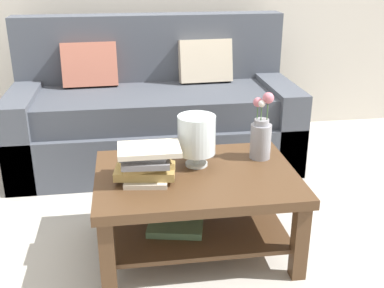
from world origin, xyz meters
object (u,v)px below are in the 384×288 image
(couch, at_px, (154,113))
(glass_hurricane_vase, at_px, (197,136))
(flower_pitcher, at_px, (261,135))
(coffee_table, at_px, (196,195))
(book_stack_main, at_px, (146,163))

(couch, bearing_deg, glass_hurricane_vase, -83.00)
(couch, bearing_deg, flower_pitcher, -65.72)
(glass_hurricane_vase, height_order, flower_pitcher, flower_pitcher)
(glass_hurricane_vase, bearing_deg, coffee_table, -101.20)
(couch, height_order, glass_hurricane_vase, couch)
(flower_pitcher, bearing_deg, book_stack_main, -163.37)
(coffee_table, xyz_separation_m, book_stack_main, (-0.25, -0.04, 0.22))
(glass_hurricane_vase, bearing_deg, couch, 97.00)
(book_stack_main, bearing_deg, flower_pitcher, 16.63)
(couch, relative_size, flower_pitcher, 5.55)
(couch, relative_size, book_stack_main, 6.25)
(book_stack_main, distance_m, flower_pitcher, 0.65)
(couch, xyz_separation_m, coffee_table, (0.12, -1.25, -0.04))
(couch, height_order, flower_pitcher, couch)
(couch, xyz_separation_m, glass_hurricane_vase, (0.14, -1.15, 0.25))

